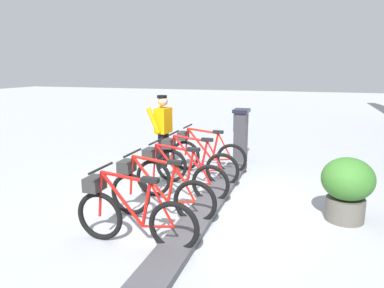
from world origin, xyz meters
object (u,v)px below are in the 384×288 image
Objects in this scene: bike_docked_2 at (177,175)px; worker_near_rack at (163,129)px; payment_kiosk at (241,134)px; bike_docked_1 at (193,163)px; bike_docked_4 at (130,214)px; bike_docked_3 at (157,192)px; planter_bush at (347,186)px; bike_docked_0 at (205,153)px.

worker_near_rack is at bearing -60.52° from bike_docked_2.
payment_kiosk is 0.74× the size of bike_docked_1.
payment_kiosk reaches higher than bike_docked_4.
bike_docked_3 is at bearing 110.65° from worker_near_rack.
bike_docked_4 is (0.00, 0.87, 0.00)m from bike_docked_3.
payment_kiosk is at bearing -105.55° from bike_docked_1.
bike_docked_2 is at bearing -1.25° from planter_bush.
worker_near_rack is (0.98, -3.47, 0.48)m from bike_docked_4.
bike_docked_1 is (0.57, 2.06, -0.24)m from payment_kiosk.
bike_docked_1 is 1.00× the size of bike_docked_3.
payment_kiosk is 3.67m from planter_bush.
bike_docked_2 is at bearing 78.93° from payment_kiosk.
bike_docked_1 is at bearing -90.00° from bike_docked_4.
planter_bush is (-2.71, 0.06, 0.11)m from bike_docked_2.
bike_docked_2 is 1.77× the size of planter_bush.
bike_docked_3 and bike_docked_4 have the same top height.
worker_near_rack is (0.98, -1.73, 0.48)m from bike_docked_2.
planter_bush is (-2.71, 1.79, 0.11)m from bike_docked_0.
bike_docked_1 is 2.87m from planter_bush.
bike_docked_0 is 3.26m from planter_bush.
bike_docked_2 is at bearing 90.00° from bike_docked_1.
payment_kiosk reaches higher than bike_docked_2.
payment_kiosk is 0.74× the size of bike_docked_4.
payment_kiosk is 3.84m from bike_docked_3.
bike_docked_3 is at bearing 90.00° from bike_docked_0.
payment_kiosk is 1.34m from bike_docked_0.
bike_docked_4 reaches higher than planter_bush.
payment_kiosk reaches higher than bike_docked_3.
planter_bush is at bearing 125.68° from payment_kiosk.
bike_docked_0 and bike_docked_3 have the same top height.
bike_docked_1 is 1.00× the size of bike_docked_2.
worker_near_rack reaches higher than bike_docked_3.
bike_docked_2 is (0.00, 1.74, 0.00)m from bike_docked_0.
bike_docked_1 is 2.60m from bike_docked_4.
bike_docked_1 is 1.74m from bike_docked_3.
bike_docked_1 is 1.39m from worker_near_rack.
bike_docked_3 is (0.57, 3.79, -0.24)m from payment_kiosk.
payment_kiosk reaches higher than bike_docked_0.
bike_docked_4 is (0.00, 3.47, 0.00)m from bike_docked_0.
payment_kiosk is at bearing -97.00° from bike_docked_4.
payment_kiosk is 0.74× the size of bike_docked_2.
bike_docked_4 is at bearing 90.00° from bike_docked_3.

